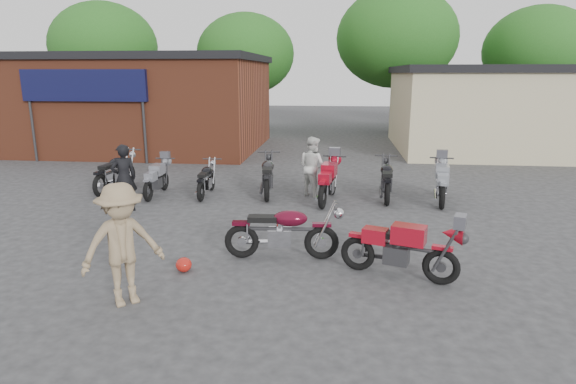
# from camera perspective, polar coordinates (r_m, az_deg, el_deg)

# --- Properties ---
(ground) EXTENTS (90.00, 90.00, 0.00)m
(ground) POSITION_cam_1_polar(r_m,az_deg,el_deg) (8.77, 0.42, -9.32)
(ground) COLOR #2E2E30
(brick_building) EXTENTS (12.00, 8.00, 4.00)m
(brick_building) POSITION_cam_1_polar(r_m,az_deg,el_deg) (24.14, -18.13, 9.78)
(brick_building) COLOR brown
(brick_building) RESTS_ON ground
(stucco_building) EXTENTS (10.00, 8.00, 3.50)m
(stucco_building) POSITION_cam_1_polar(r_m,az_deg,el_deg) (24.33, 24.84, 8.63)
(stucco_building) COLOR tan
(stucco_building) RESTS_ON ground
(tree_0) EXTENTS (6.56, 6.56, 8.20)m
(tree_0) POSITION_cam_1_polar(r_m,az_deg,el_deg) (33.47, -20.80, 14.15)
(tree_0) COLOR #185115
(tree_0) RESTS_ON ground
(tree_1) EXTENTS (5.92, 5.92, 7.40)m
(tree_1) POSITION_cam_1_polar(r_m,az_deg,el_deg) (30.57, -4.99, 14.32)
(tree_1) COLOR #185115
(tree_1) RESTS_ON ground
(tree_2) EXTENTS (7.04, 7.04, 8.80)m
(tree_2) POSITION_cam_1_polar(r_m,az_deg,el_deg) (30.20, 12.64, 15.38)
(tree_2) COLOR #185115
(tree_2) RESTS_ON ground
(tree_3) EXTENTS (6.08, 6.08, 7.60)m
(tree_3) POSITION_cam_1_polar(r_m,az_deg,el_deg) (32.04, 27.32, 13.03)
(tree_3) COLOR #185115
(tree_3) RESTS_ON ground
(vintage_motorcycle) EXTENTS (2.14, 0.83, 1.22)m
(vintage_motorcycle) POSITION_cam_1_polar(r_m,az_deg,el_deg) (9.11, -0.51, -4.31)
(vintage_motorcycle) COLOR #4D091B
(vintage_motorcycle) RESTS_ON ground
(sportbike) EXTENTS (2.10, 1.28, 1.15)m
(sportbike) POSITION_cam_1_polar(r_m,az_deg,el_deg) (8.51, 13.26, -6.26)
(sportbike) COLOR #AC0E1F
(sportbike) RESTS_ON ground
(helmet) EXTENTS (0.37, 0.37, 0.26)m
(helmet) POSITION_cam_1_polar(r_m,az_deg,el_deg) (8.88, -12.25, -8.42)
(helmet) COLOR #AF1A12
(helmet) RESTS_ON ground
(person_dark) EXTENTS (0.75, 0.72, 1.73)m
(person_dark) POSITION_cam_1_polar(r_m,az_deg,el_deg) (12.88, -18.87, 1.56)
(person_dark) COLOR black
(person_dark) RESTS_ON ground
(person_light) EXTENTS (1.06, 1.04, 1.72)m
(person_light) POSITION_cam_1_polar(r_m,az_deg,el_deg) (13.79, 2.90, 3.04)
(person_light) COLOR silver
(person_light) RESTS_ON ground
(person_tan) EXTENTS (1.40, 1.32, 1.90)m
(person_tan) POSITION_cam_1_polar(r_m,az_deg,el_deg) (7.67, -19.05, -5.95)
(person_tan) COLOR #907859
(person_tan) RESTS_ON ground
(row_bike_0) EXTENTS (0.92, 2.22, 1.25)m
(row_bike_0) POSITION_cam_1_polar(r_m,az_deg,el_deg) (15.33, -19.79, 2.44)
(row_bike_0) COLOR black
(row_bike_0) RESTS_ON ground
(row_bike_1) EXTENTS (0.65, 1.85, 1.07)m
(row_bike_1) POSITION_cam_1_polar(r_m,az_deg,el_deg) (14.38, -15.32, 1.68)
(row_bike_1) COLOR gray
(row_bike_1) RESTS_ON ground
(row_bike_2) EXTENTS (0.66, 1.83, 1.05)m
(row_bike_2) POSITION_cam_1_polar(r_m,az_deg,el_deg) (14.07, -9.66, 1.69)
(row_bike_2) COLOR black
(row_bike_2) RESTS_ON ground
(row_bike_3) EXTENTS (0.95, 2.22, 1.25)m
(row_bike_3) POSITION_cam_1_polar(r_m,az_deg,el_deg) (13.95, -2.41, 2.19)
(row_bike_3) COLOR black
(row_bike_3) RESTS_ON ground
(row_bike_4) EXTENTS (1.03, 2.24, 1.25)m
(row_bike_4) POSITION_cam_1_polar(r_m,az_deg,el_deg) (13.25, 4.80, 1.53)
(row_bike_4) COLOR #A90E22
(row_bike_4) RESTS_ON ground
(row_bike_5) EXTENTS (0.80, 2.12, 1.21)m
(row_bike_5) POSITION_cam_1_polar(r_m,az_deg,el_deg) (13.79, 11.60, 1.70)
(row_bike_5) COLOR black
(row_bike_5) RESTS_ON ground
(row_bike_6) EXTENTS (1.00, 2.16, 1.21)m
(row_bike_6) POSITION_cam_1_polar(r_m,az_deg,el_deg) (13.81, 17.76, 1.32)
(row_bike_6) COLOR gray
(row_bike_6) RESTS_ON ground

